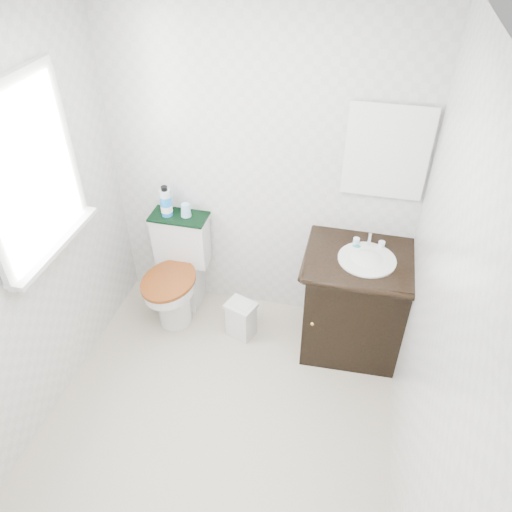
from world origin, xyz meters
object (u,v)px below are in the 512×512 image
at_px(toilet, 179,274).
at_px(mouthwash_bottle, 166,202).
at_px(trash_bin, 241,319).
at_px(vanity, 356,300).
at_px(cup, 186,210).

xyz_separation_m(toilet, mouthwash_bottle, (-0.08, 0.11, 0.58)).
height_order(trash_bin, mouthwash_bottle, mouthwash_bottle).
height_order(vanity, trash_bin, vanity).
bearing_deg(toilet, mouthwash_bottle, 126.28).
bearing_deg(trash_bin, toilet, 162.86).
xyz_separation_m(vanity, trash_bin, (-0.82, -0.10, -0.28)).
relative_size(trash_bin, mouthwash_bottle, 1.27).
distance_m(mouthwash_bottle, cup, 0.15).
bearing_deg(trash_bin, cup, 148.06).
distance_m(vanity, cup, 1.39).
height_order(mouthwash_bottle, cup, mouthwash_bottle).
bearing_deg(vanity, toilet, 177.29).
distance_m(trash_bin, mouthwash_bottle, 1.03).
relative_size(toilet, mouthwash_bottle, 3.34).
relative_size(toilet, trash_bin, 2.63).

